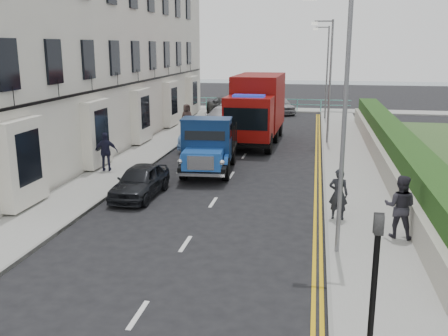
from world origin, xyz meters
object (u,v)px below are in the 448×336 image
at_px(parked_car_front, 140,181).
at_px(lamp_far, 326,67).
at_px(lamp_near, 340,110).
at_px(bedford_lorry, 207,149).
at_px(pedestrian_east_near, 338,194).
at_px(lamp_mid, 328,75).
at_px(red_lorry, 257,107).

bearing_deg(parked_car_front, lamp_far, 73.74).
xyz_separation_m(lamp_near, bedford_lorry, (-5.24, 7.92, -2.84)).
bearing_deg(pedestrian_east_near, lamp_far, -83.94).
bearing_deg(bedford_lorry, lamp_far, 69.16).
bearing_deg(lamp_far, bedford_lorry, -106.16).
relative_size(lamp_near, pedestrian_east_near, 4.16).
xyz_separation_m(lamp_mid, pedestrian_east_near, (0.22, -13.33, -3.04)).
bearing_deg(lamp_mid, lamp_near, -90.00).
relative_size(lamp_near, lamp_far, 1.00).
relative_size(lamp_near, lamp_mid, 1.00).
relative_size(lamp_near, parked_car_front, 1.95).
bearing_deg(lamp_near, red_lorry, 104.16).
bearing_deg(lamp_far, pedestrian_east_near, -89.45).
distance_m(red_lorry, pedestrian_east_near, 13.83).
height_order(lamp_mid, red_lorry, lamp_mid).
relative_size(bedford_lorry, parked_car_front, 1.52).
distance_m(lamp_near, parked_car_front, 8.89).
distance_m(bedford_lorry, red_lorry, 8.03).
bearing_deg(lamp_mid, red_lorry, -177.04).
relative_size(bedford_lorry, red_lorry, 0.72).
bearing_deg(parked_car_front, pedestrian_east_near, -10.35).
bearing_deg(lamp_mid, parked_car_front, -120.91).
distance_m(lamp_far, red_lorry, 11.12).
distance_m(bedford_lorry, parked_car_front, 4.16).
xyz_separation_m(lamp_mid, red_lorry, (-3.98, -0.21, -1.91)).
xyz_separation_m(parked_car_front, pedestrian_east_near, (7.27, -1.55, 0.35)).
bearing_deg(bedford_lorry, red_lorry, 76.27).
relative_size(parked_car_front, pedestrian_east_near, 2.13).
distance_m(lamp_mid, red_lorry, 4.42).
distance_m(red_lorry, parked_car_front, 12.06).
distance_m(lamp_far, bedford_lorry, 19.04).
distance_m(lamp_near, lamp_far, 26.00).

